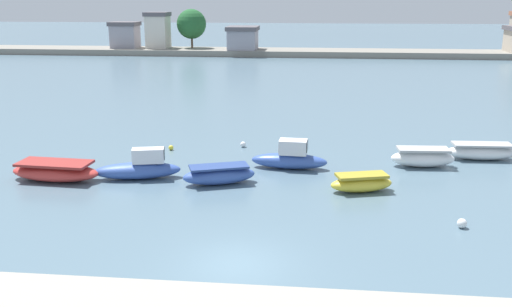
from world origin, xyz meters
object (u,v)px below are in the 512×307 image
Objects in this scene: moored_boat_0 at (55,171)px; mooring_buoy_0 at (243,144)px; moored_boat_4 at (361,183)px; mooring_buoy_1 at (171,148)px; moored_boat_1 at (139,168)px; moored_boat_5 at (423,158)px; mooring_buoy_2 at (462,223)px; moored_boat_2 at (219,175)px; moored_boat_3 at (290,158)px; moored_boat_6 at (481,152)px.

moored_boat_0 is 12.69m from mooring_buoy_0.
moored_boat_4 is 14.09m from mooring_buoy_1.
moored_boat_1 is (4.63, 0.79, 0.09)m from moored_boat_0.
mooring_buoy_1 is at bearing 169.22° from moored_boat_5.
moored_boat_4 reaches higher than mooring_buoy_2.
mooring_buoy_2 is (16.30, -11.63, 0.05)m from mooring_buoy_1.
moored_boat_0 reaches higher than mooring_buoy_2.
moored_boat_0 is 13.47× the size of mooring_buoy_0.
moored_boat_5 is at bearing 1.45° from moored_boat_2.
moored_boat_4 is 10.71× the size of mooring_buoy_1.
moored_boat_4 is at bearing -22.86° from moored_boat_2.
moored_boat_3 reaches higher than mooring_buoy_0.
moored_boat_1 is at bearing -92.41° from mooring_buoy_1.
mooring_buoy_0 is at bearing 43.35° from moored_boat_1.
moored_boat_6 is at bearing -0.40° from mooring_buoy_1.
moored_boat_1 is at bearing -165.83° from moored_boat_6.
moored_boat_3 is at bearing -167.30° from moored_boat_6.
moored_boat_6 is (20.49, 6.04, -0.10)m from moored_boat_1.
moored_boat_3 is 13.88× the size of mooring_buoy_1.
moored_boat_2 is (4.68, -0.48, -0.09)m from moored_boat_1.
mooring_buoy_2 reaches higher than mooring_buoy_1.
moored_boat_0 is at bearing 164.02° from moored_boat_4.
moored_boat_5 is 11.65× the size of mooring_buoy_1.
moored_boat_0 is 13.58m from moored_boat_3.
moored_boat_2 reaches higher than mooring_buoy_0.
mooring_buoy_0 is at bearing 68.03° from moored_boat_2.
moored_boat_1 is 8.91m from moored_boat_3.
moored_boat_3 is at bearing 21.63° from moored_boat_2.
moored_boat_0 is 1.45× the size of moored_boat_4.
mooring_buoy_2 is at bearing -42.20° from moored_boat_3.
moored_boat_2 is 1.19× the size of moored_boat_4.
moored_boat_1 reaches higher than mooring_buoy_0.
moored_boat_0 is 11.99× the size of mooring_buoy_2.
moored_boat_3 reaches higher than moored_boat_5.
mooring_buoy_2 is at bearing -35.50° from mooring_buoy_1.
moored_boat_0 is at bearing -167.04° from moored_boat_6.
moored_boat_2 is 8.00m from mooring_buoy_1.
mooring_buoy_1 is at bearing 177.35° from moored_boat_6.
moored_boat_0 is 4.70m from moored_boat_1.
moored_boat_0 is 17.06m from moored_boat_4.
moored_boat_6 is at bearing -5.22° from mooring_buoy_0.
moored_boat_2 is 5.02m from moored_boat_3.
moored_boat_0 is 1.12× the size of moored_boat_3.
moored_boat_0 reaches higher than moored_boat_4.
moored_boat_2 is 12.64m from moored_boat_5.
moored_boat_3 is at bearing -22.26° from mooring_buoy_1.
moored_boat_5 is at bearing 1.11° from moored_boat_1.
moored_boat_1 reaches higher than moored_boat_6.
moored_boat_1 is 1.30× the size of moored_boat_5.
moored_boat_4 is at bearing -141.43° from moored_boat_6.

